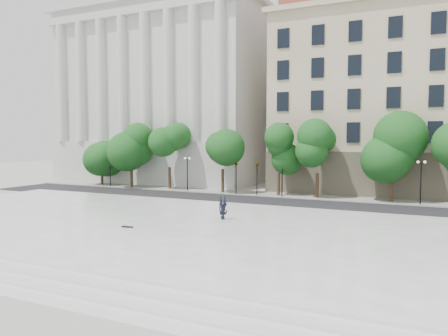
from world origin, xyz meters
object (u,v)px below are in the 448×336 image
(traffic_light_east, at_px, (257,163))
(skateboard, at_px, (127,227))
(traffic_light_west, at_px, (236,162))
(person_lying, at_px, (223,216))

(traffic_light_east, height_order, skateboard, traffic_light_east)
(traffic_light_west, distance_m, traffic_light_east, 2.55)
(traffic_light_west, bearing_deg, person_lying, -69.54)
(person_lying, bearing_deg, traffic_light_east, 80.93)
(traffic_light_west, bearing_deg, skateboard, -86.19)
(traffic_light_east, height_order, person_lying, traffic_light_east)
(traffic_light_west, height_order, skateboard, traffic_light_west)
(traffic_light_west, height_order, person_lying, traffic_light_west)
(person_lying, height_order, skateboard, person_lying)
(traffic_light_west, relative_size, person_lying, 2.42)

